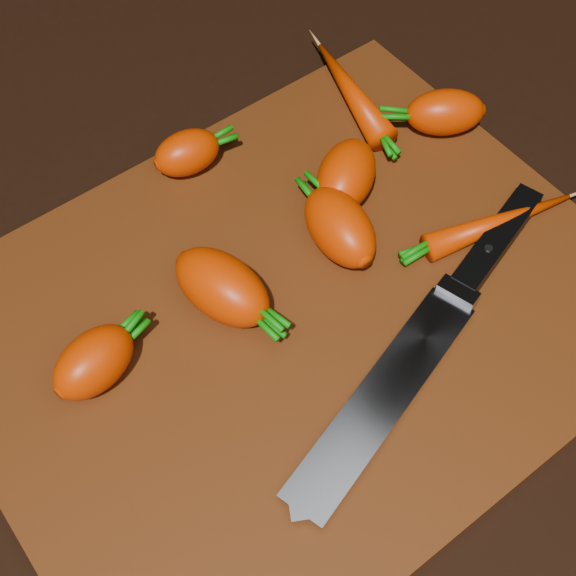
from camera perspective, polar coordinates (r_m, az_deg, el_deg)
ground at (r=0.63m, az=0.55°, el=-2.35°), size 2.00×2.00×0.01m
cutting_board at (r=0.62m, az=0.56°, el=-1.83°), size 0.50×0.40×0.01m
carrot_0 at (r=0.58m, az=-13.66°, el=-5.14°), size 0.07×0.06×0.04m
carrot_1 at (r=0.60m, az=-4.72°, el=0.08°), size 0.07×0.09×0.05m
carrot_2 at (r=0.63m, az=3.70°, el=4.34°), size 0.06×0.09×0.05m
carrot_3 at (r=0.67m, az=4.16°, el=7.99°), size 0.09×0.08×0.05m
carrot_4 at (r=0.69m, az=-7.19°, el=9.52°), size 0.06×0.05×0.04m
carrot_5 at (r=0.73m, az=11.11°, el=12.17°), size 0.08×0.07×0.04m
carrot_6 at (r=0.75m, az=4.47°, el=13.83°), size 0.06×0.13×0.03m
carrot_7 at (r=0.67m, az=14.83°, el=4.58°), size 0.13×0.05×0.02m
knife at (r=0.58m, az=7.78°, el=-6.29°), size 0.32×0.12×0.02m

